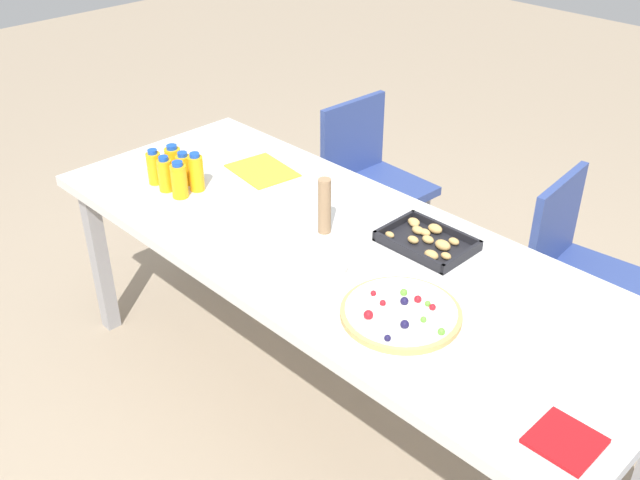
{
  "coord_description": "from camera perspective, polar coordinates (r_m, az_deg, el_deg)",
  "views": [
    {
      "loc": [
        1.44,
        -1.49,
        2.02
      ],
      "look_at": [
        -0.03,
        -0.05,
        0.75
      ],
      "focal_mm": 41.08,
      "sensor_mm": 36.0,
      "label": 1
    }
  ],
  "objects": [
    {
      "name": "party_table",
      "position": [
        2.47,
        1.25,
        -1.43
      ],
      "size": [
        2.23,
        0.86,
        0.73
      ],
      "color": "silver",
      "rests_on": "ground_plane"
    },
    {
      "name": "juice_bottle_5",
      "position": [
        2.77,
        -9.63,
        5.19
      ],
      "size": [
        0.06,
        0.06,
        0.15
      ],
      "color": "#F9AE14",
      "rests_on": "party_table"
    },
    {
      "name": "snack_tray",
      "position": [
        2.44,
        8.38,
        -0.08
      ],
      "size": [
        0.3,
        0.21,
        0.04
      ],
      "color": "black",
      "rests_on": "party_table"
    },
    {
      "name": "cardboard_tube",
      "position": [
        2.45,
        0.35,
        2.66
      ],
      "size": [
        0.04,
        0.04,
        0.2
      ],
      "primitive_type": "cylinder",
      "color": "#9E7A56",
      "rests_on": "party_table"
    },
    {
      "name": "ground_plane",
      "position": [
        2.89,
        1.1,
        -12.68
      ],
      "size": [
        12.0,
        12.0,
        0.0
      ],
      "primitive_type": "plane",
      "color": "tan"
    },
    {
      "name": "paper_folder",
      "position": [
        2.91,
        -4.52,
        5.42
      ],
      "size": [
        0.29,
        0.24,
        0.01
      ],
      "primitive_type": "cube",
      "rotation": [
        0.0,
        0.0,
        -0.14
      ],
      "color": "yellow",
      "rests_on": "party_table"
    },
    {
      "name": "plate_stack",
      "position": [
        2.31,
        -0.17,
        -1.85
      ],
      "size": [
        0.2,
        0.2,
        0.02
      ],
      "color": "silver",
      "rests_on": "party_table"
    },
    {
      "name": "juice_bottle_3",
      "position": [
        2.89,
        -11.35,
        5.95
      ],
      "size": [
        0.06,
        0.06,
        0.14
      ],
      "color": "#FAAE14",
      "rests_on": "party_table"
    },
    {
      "name": "chair_far_left",
      "position": [
        3.41,
        3.88,
        5.09
      ],
      "size": [
        0.42,
        0.42,
        0.83
      ],
      "rotation": [
        0.0,
        0.0,
        -1.61
      ],
      "color": "#33478C",
      "rests_on": "ground_plane"
    },
    {
      "name": "juice_bottle_2",
      "position": [
        2.74,
        -10.92,
        4.58
      ],
      "size": [
        0.06,
        0.06,
        0.14
      ],
      "color": "#FAAB14",
      "rests_on": "party_table"
    },
    {
      "name": "juice_bottle_4",
      "position": [
        2.83,
        -10.56,
        5.45
      ],
      "size": [
        0.06,
        0.06,
        0.13
      ],
      "color": "#FAAD14",
      "rests_on": "party_table"
    },
    {
      "name": "juice_bottle_0",
      "position": [
        2.86,
        -12.78,
        5.53
      ],
      "size": [
        0.05,
        0.05,
        0.14
      ],
      "color": "#FAAC14",
      "rests_on": "party_table"
    },
    {
      "name": "napkin_stack",
      "position": [
        1.84,
        18.56,
        -14.61
      ],
      "size": [
        0.15,
        0.15,
        0.01
      ],
      "primitive_type": "cube",
      "color": "red",
      "rests_on": "party_table"
    },
    {
      "name": "juice_bottle_1",
      "position": [
        2.8,
        -11.96,
        5.01
      ],
      "size": [
        0.06,
        0.06,
        0.14
      ],
      "color": "#FAAD14",
      "rests_on": "party_table"
    },
    {
      "name": "chair_far_right",
      "position": [
        2.9,
        19.49,
        -1.99
      ],
      "size": [
        0.44,
        0.44,
        0.83
      ],
      "rotation": [
        0.0,
        0.0,
        -1.47
      ],
      "color": "#33478C",
      "rests_on": "ground_plane"
    },
    {
      "name": "fruit_pizza",
      "position": [
        2.11,
        6.32,
        -5.64
      ],
      "size": [
        0.35,
        0.35,
        0.05
      ],
      "color": "tan",
      "rests_on": "party_table"
    }
  ]
}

